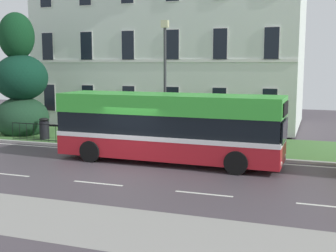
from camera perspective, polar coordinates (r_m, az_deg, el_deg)
The scene contains 7 objects.
ground_plane at distance 18.90m, azimuth -5.01°, elevation -5.29°, with size 60.00×56.00×0.18m.
georgian_townhouse at distance 32.16m, azimuth 0.69°, elevation 12.01°, with size 18.18×9.37×12.79m.
iron_verge_railing at distance 22.85m, azimuth -7.54°, elevation -1.36°, with size 12.14×0.04×0.97m.
evergreen_tree at distance 27.92m, azimuth -18.58°, elevation 4.85°, with size 3.26×3.22×7.58m.
single_decker_bus at distance 19.33m, azimuth 0.08°, elevation -0.09°, with size 10.03×2.76×3.03m.
street_lamp_post at distance 22.09m, azimuth -0.40°, elevation 6.61°, with size 0.36×0.24×6.34m.
litter_bin at distance 25.80m, azimuth -15.76°, elevation -0.28°, with size 0.55×0.55×1.20m.
Camera 1 is at (7.56, -15.73, 4.36)m, focal length 46.96 mm.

